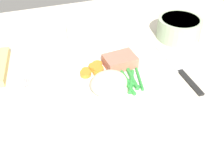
# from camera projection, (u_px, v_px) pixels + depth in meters

# --- Properties ---
(dining_table) EXTENTS (1.20, 0.90, 0.02)m
(dining_table) POSITION_uv_depth(u_px,v_px,m) (120.00, 82.00, 0.60)
(dining_table) COLOR beige
(dining_table) RESTS_ON ground
(dinner_plate) EXTENTS (0.24, 0.24, 0.02)m
(dinner_plate) POSITION_uv_depth(u_px,v_px,m) (112.00, 81.00, 0.58)
(dinner_plate) COLOR white
(dinner_plate) RESTS_ON dining_table
(meat_portion) EXTENTS (0.08, 0.06, 0.03)m
(meat_portion) POSITION_uv_depth(u_px,v_px,m) (120.00, 61.00, 0.60)
(meat_portion) COLOR #A86B56
(meat_portion) RESTS_ON dinner_plate
(mashed_potatoes) EXTENTS (0.07, 0.06, 0.05)m
(mashed_potatoes) POSITION_uv_depth(u_px,v_px,m) (109.00, 83.00, 0.52)
(mashed_potatoes) COLOR beige
(mashed_potatoes) RESTS_ON dinner_plate
(carrot_slices) EXTENTS (0.06, 0.05, 0.01)m
(carrot_slices) POSITION_uv_depth(u_px,v_px,m) (94.00, 69.00, 0.59)
(carrot_slices) COLOR orange
(carrot_slices) RESTS_ON dinner_plate
(green_beans) EXTENTS (0.07, 0.11, 0.01)m
(green_beans) POSITION_uv_depth(u_px,v_px,m) (130.00, 80.00, 0.57)
(green_beans) COLOR #2D8C38
(green_beans) RESTS_ON dinner_plate
(fork) EXTENTS (0.01, 0.17, 0.00)m
(fork) POSITION_uv_depth(u_px,v_px,m) (30.00, 102.00, 0.54)
(fork) COLOR silver
(fork) RESTS_ON dining_table
(knife) EXTENTS (0.02, 0.21, 0.01)m
(knife) POSITION_uv_depth(u_px,v_px,m) (178.00, 69.00, 0.62)
(knife) COLOR black
(knife) RESTS_ON dining_table
(water_glass) EXTENTS (0.07, 0.07, 0.08)m
(water_glass) POSITION_uv_depth(u_px,v_px,m) (80.00, 30.00, 0.70)
(water_glass) COLOR silver
(water_glass) RESTS_ON dining_table
(salad_bowl) EXTENTS (0.12, 0.12, 0.06)m
(salad_bowl) POSITION_uv_depth(u_px,v_px,m) (179.00, 27.00, 0.72)
(salad_bowl) COLOR #99B28C
(salad_bowl) RESTS_ON dining_table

